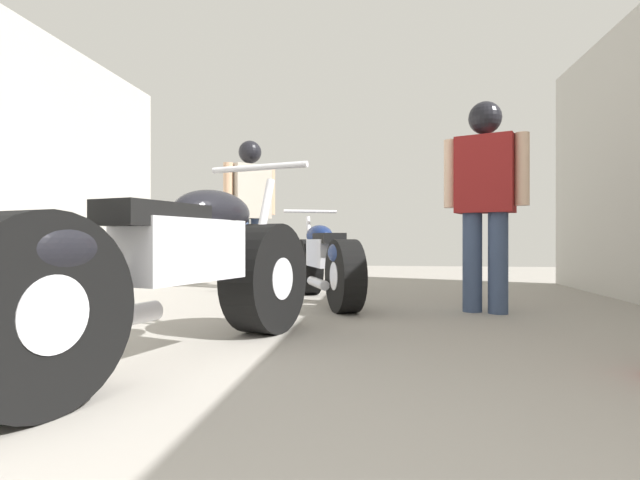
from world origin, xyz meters
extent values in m
plane|color=gray|center=(0.00, 3.11, 0.00)|extent=(14.91, 14.91, 0.00)
cylinder|color=black|center=(-0.18, 2.74, 0.35)|extent=(0.43, 0.73, 0.69)
cylinder|color=silver|center=(-0.18, 2.74, 0.35)|extent=(0.32, 0.32, 0.26)
cylinder|color=black|center=(-0.62, 1.25, 0.35)|extent=(0.43, 0.73, 0.69)
cylinder|color=silver|center=(-0.62, 1.25, 0.35)|extent=(0.32, 0.32, 0.26)
cube|color=silver|center=(-0.40, 1.99, 0.54)|extent=(0.44, 0.74, 0.30)
ellipsoid|color=black|center=(-0.33, 2.22, 0.73)|extent=(0.43, 0.62, 0.24)
cube|color=black|center=(-0.46, 1.81, 0.70)|extent=(0.37, 0.56, 0.11)
ellipsoid|color=black|center=(-0.61, 1.30, 0.56)|extent=(0.40, 0.53, 0.26)
cylinder|color=silver|center=(-0.19, 2.70, 0.67)|extent=(0.13, 0.28, 0.63)
cylinder|color=silver|center=(-0.20, 2.66, 1.04)|extent=(0.65, 0.23, 0.04)
cylinder|color=silver|center=(-0.64, 1.73, 0.24)|extent=(0.26, 0.60, 0.10)
cylinder|color=black|center=(-0.23, 4.88, 0.30)|extent=(0.38, 0.62, 0.59)
cylinder|color=silver|center=(-0.23, 4.88, 0.30)|extent=(0.26, 0.28, 0.22)
cylinder|color=black|center=(0.26, 3.63, 0.30)|extent=(0.38, 0.62, 0.59)
cylinder|color=silver|center=(0.26, 3.63, 0.30)|extent=(0.26, 0.28, 0.22)
cube|color=silver|center=(0.02, 4.26, 0.46)|extent=(0.42, 0.63, 0.26)
ellipsoid|color=navy|center=(-0.06, 4.44, 0.63)|extent=(0.40, 0.54, 0.20)
cube|color=black|center=(0.08, 4.10, 0.60)|extent=(0.35, 0.49, 0.09)
ellipsoid|color=navy|center=(0.24, 3.67, 0.48)|extent=(0.37, 0.47, 0.22)
cylinder|color=silver|center=(-0.21, 4.85, 0.57)|extent=(0.13, 0.23, 0.54)
cylinder|color=silver|center=(-0.20, 4.81, 0.89)|extent=(0.55, 0.24, 0.03)
cylinder|color=silver|center=(-0.01, 3.95, 0.21)|extent=(0.26, 0.50, 0.08)
cylinder|color=#384766|center=(-0.96, 5.50, 0.42)|extent=(0.23, 0.23, 0.84)
cylinder|color=#384766|center=(-1.10, 5.35, 0.42)|extent=(0.23, 0.23, 0.84)
cube|color=#B2A899|center=(-1.03, 5.43, 1.17)|extent=(0.51, 0.51, 0.65)
cylinder|color=tan|center=(-0.83, 5.63, 1.19)|extent=(0.16, 0.16, 0.59)
cylinder|color=tan|center=(-1.24, 5.22, 1.19)|extent=(0.16, 0.16, 0.59)
sphere|color=black|center=(-1.03, 5.43, 1.63)|extent=(0.23, 0.23, 0.23)
sphere|color=black|center=(-1.03, 5.43, 1.65)|extent=(0.28, 0.28, 0.28)
cylinder|color=#384766|center=(1.29, 3.81, 0.40)|extent=(0.20, 0.20, 0.80)
cylinder|color=#384766|center=(1.47, 3.74, 0.40)|extent=(0.20, 0.20, 0.80)
cube|color=maroon|center=(1.38, 3.78, 1.11)|extent=(0.50, 0.39, 0.62)
cylinder|color=beige|center=(1.12, 3.88, 1.14)|extent=(0.14, 0.14, 0.56)
cylinder|color=beige|center=(1.63, 3.67, 1.14)|extent=(0.14, 0.14, 0.56)
sphere|color=black|center=(1.38, 3.78, 1.55)|extent=(0.22, 0.22, 0.22)
sphere|color=black|center=(1.38, 3.78, 1.57)|extent=(0.26, 0.26, 0.26)
camera|label=1|loc=(0.55, -0.23, 0.59)|focal=27.00mm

